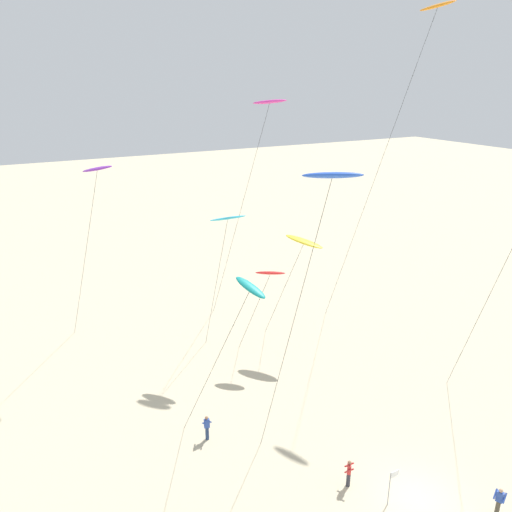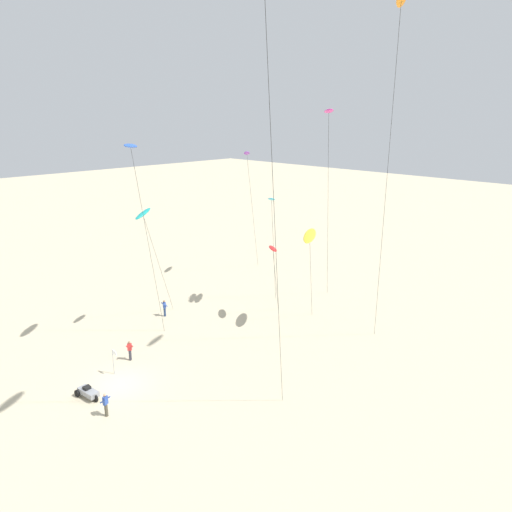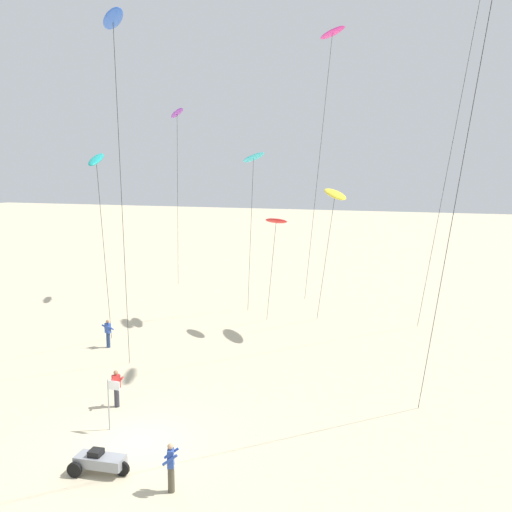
{
  "view_description": "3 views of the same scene",
  "coord_description": "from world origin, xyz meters",
  "views": [
    {
      "loc": [
        -17.14,
        -13.92,
        20.9
      ],
      "look_at": [
        -2.97,
        12.51,
        10.22
      ],
      "focal_mm": 34.88,
      "sensor_mm": 36.0,
      "label": 1
    },
    {
      "loc": [
        28.97,
        -15.15,
        19.11
      ],
      "look_at": [
        1.14,
        13.07,
        7.31
      ],
      "focal_mm": 33.78,
      "sensor_mm": 36.0,
      "label": 2
    },
    {
      "loc": [
        11.16,
        -17.55,
        10.27
      ],
      "look_at": [
        1.76,
        8.3,
        6.12
      ],
      "focal_mm": 39.6,
      "sensor_mm": 36.0,
      "label": 3
    }
  ],
  "objects": [
    {
      "name": "kite_purple",
      "position": [
        -10.32,
        23.25,
        14.63
      ],
      "size": [
        3.74,
        5.63,
        15.2
      ],
      "color": "purple",
      "rests_on": "ground"
    },
    {
      "name": "marker_flag",
      "position": [
        -1.51,
        0.49,
        1.49
      ],
      "size": [
        0.56,
        0.05,
        2.1
      ],
      "color": "gray",
      "rests_on": "ground"
    },
    {
      "name": "kite_blue",
      "position": [
        -3.4,
        4.39,
        16.63
      ],
      "size": [
        3.17,
        4.57,
        17.08
      ],
      "color": "blue",
      "rests_on": "ground"
    },
    {
      "name": "kite_flyer_nearest",
      "position": [
        -2.65,
        2.5,
        0.89
      ],
      "size": [
        0.72,
        0.73,
        1.67
      ],
      "color": "#33333D",
      "rests_on": "ground"
    },
    {
      "name": "kite_teal",
      "position": [
        -6.35,
        6.9,
        10.73
      ],
      "size": [
        3.16,
        5.44,
        11.31
      ],
      "color": "teal",
      "rests_on": "ground"
    },
    {
      "name": "ground_plane",
      "position": [
        0.0,
        0.0,
        0.0
      ],
      "size": [
        260.0,
        260.0,
        0.0
      ],
      "primitive_type": "plane",
      "color": "beige"
    },
    {
      "name": "beach_buggy",
      "position": [
        -0.09,
        -2.41,
        0.43
      ],
      "size": [
        2.1,
        1.08,
        0.82
      ],
      "color": "gray",
      "rests_on": "ground"
    },
    {
      "name": "kite_magenta",
      "position": [
        2.56,
        20.75,
        19.05
      ],
      "size": [
        4.24,
        6.4,
        19.58
      ],
      "color": "#D8339E",
      "rests_on": "ground"
    },
    {
      "name": "kite_orange",
      "position": [
        12.38,
        14.34,
        25.27
      ],
      "size": [
        4.61,
        7.5,
        26.23
      ],
      "color": "orange",
      "rests_on": "ground"
    },
    {
      "name": "kite_cyan",
      "position": [
        -2.15,
        18.54,
        11.07
      ],
      "size": [
        2.55,
        3.38,
        11.62
      ],
      "color": "#33BFE0",
      "rests_on": "ground"
    },
    {
      "name": "kite_yellow",
      "position": [
        3.76,
        17.08,
        8.84
      ],
      "size": [
        3.0,
        4.67,
        9.3
      ],
      "color": "yellow",
      "rests_on": "ground"
    },
    {
      "name": "kite_red",
      "position": [
        0.22,
        16.22,
        7.13
      ],
      "size": [
        2.59,
        3.53,
        7.46
      ],
      "color": "red",
      "rests_on": "ground"
    },
    {
      "name": "kite_flyer_furthest",
      "position": [
        2.81,
        -2.6,
        0.89
      ],
      "size": [
        0.67,
        0.68,
        1.67
      ],
      "color": "#4C4738",
      "rests_on": "ground"
    },
    {
      "name": "kite_flyer_middle",
      "position": [
        -7.95,
        9.57,
        0.89
      ],
      "size": [
        0.63,
        0.6,
        1.67
      ],
      "color": "navy",
      "rests_on": "ground"
    }
  ]
}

